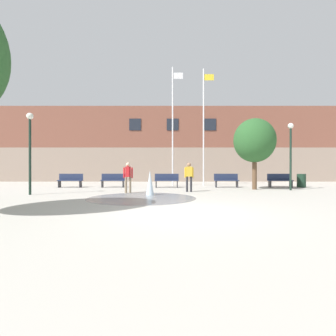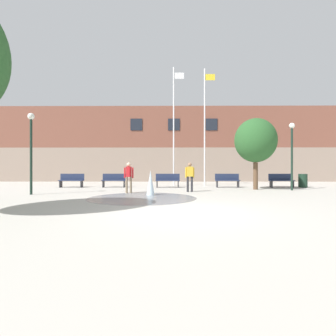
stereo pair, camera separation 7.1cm
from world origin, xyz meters
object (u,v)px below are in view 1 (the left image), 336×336
object	(u,v)px
adult_near_bench	(129,175)
flagpole_left	(174,123)
teen_by_trashcan	(190,175)
park_bench_under_left_flagpole	(114,180)
park_bench_near_trashcan	(227,180)
park_bench_left_of_flagpoles	(71,180)
park_bench_far_right	(281,180)
park_bench_center	(167,180)
lamp_post_right_lane	(292,146)
lamp_post_left_lane	(31,141)
street_tree_near_building	(255,141)
flagpole_right	(205,124)
trash_can	(302,181)

from	to	relation	value
adult_near_bench	flagpole_left	xyz separation A→B (m)	(2.45, 5.43, 3.64)
teen_by_trashcan	park_bench_under_left_flagpole	bearing A→B (deg)	144.51
park_bench_under_left_flagpole	park_bench_near_trashcan	world-z (taller)	same
park_bench_left_of_flagpoles	park_bench_far_right	xyz separation A→B (m)	(13.95, -0.06, 0.00)
park_bench_far_right	teen_by_trashcan	distance (m)	7.04
park_bench_center	lamp_post_right_lane	bearing A→B (deg)	-16.79
park_bench_under_left_flagpole	park_bench_far_right	size ratio (longest dim) A/B	1.00
lamp_post_left_lane	street_tree_near_building	bearing A→B (deg)	14.27
adult_near_bench	lamp_post_left_lane	world-z (taller)	lamp_post_left_lane
park_bench_far_right	lamp_post_right_lane	distance (m)	3.00
flagpole_right	park_bench_under_left_flagpole	bearing A→B (deg)	-166.00
park_bench_near_trashcan	lamp_post_left_lane	world-z (taller)	lamp_post_left_lane
lamp_post_right_lane	street_tree_near_building	distance (m)	2.04
flagpole_right	park_bench_center	bearing A→B (deg)	-148.27
park_bench_center	trash_can	world-z (taller)	park_bench_center
adult_near_bench	lamp_post_right_lane	xyz separation A→B (m)	(9.23, 1.58, 1.62)
park_bench_center	park_bench_far_right	world-z (taller)	same
park_bench_left_of_flagpoles	flagpole_right	xyz separation A→B (m)	(9.13, 1.66, 4.04)
flagpole_left	lamp_post_right_lane	xyz separation A→B (m)	(6.78, -3.86, -2.02)
trash_can	park_bench_near_trashcan	bearing A→B (deg)	179.41
park_bench_near_trashcan	park_bench_under_left_flagpole	bearing A→B (deg)	179.51
park_bench_near_trashcan	adult_near_bench	xyz separation A→B (m)	(-5.98, -3.80, 0.45)
adult_near_bench	flagpole_right	distance (m)	8.03
teen_by_trashcan	street_tree_near_building	bearing A→B (deg)	19.27
park_bench_left_of_flagpoles	teen_by_trashcan	world-z (taller)	teen_by_trashcan
teen_by_trashcan	trash_can	world-z (taller)	teen_by_trashcan
lamp_post_right_lane	park_bench_center	bearing A→B (deg)	163.21
park_bench_near_trashcan	lamp_post_right_lane	size ratio (longest dim) A/B	0.41
park_bench_left_of_flagpoles	park_bench_near_trashcan	world-z (taller)	same
park_bench_center	park_bench_near_trashcan	size ratio (longest dim) A/B	1.00
flagpole_left	street_tree_near_building	distance (m)	6.08
street_tree_near_building	park_bench_near_trashcan	bearing A→B (deg)	129.32
lamp_post_right_lane	adult_near_bench	bearing A→B (deg)	-170.31
teen_by_trashcan	street_tree_near_building	xyz separation A→B (m)	(4.08, 1.55, 2.02)
trash_can	street_tree_near_building	xyz separation A→B (m)	(-3.64, -1.58, 2.50)
park_bench_far_right	park_bench_center	bearing A→B (deg)	179.73
trash_can	park_bench_center	bearing A→B (deg)	179.92
trash_can	street_tree_near_building	distance (m)	4.69
lamp_post_left_lane	street_tree_near_building	xyz separation A→B (m)	(11.97, 3.04, 0.35)
street_tree_near_building	flagpole_left	bearing A→B (deg)	146.08
park_bench_left_of_flagpoles	flagpole_right	size ratio (longest dim) A/B	0.19
flagpole_right	lamp_post_right_lane	xyz separation A→B (m)	(4.52, -3.86, -1.96)
park_bench_under_left_flagpole	park_bench_left_of_flagpoles	bearing A→B (deg)	-178.30
lamp_post_right_lane	flagpole_left	bearing A→B (deg)	150.36
flagpole_right	flagpole_left	bearing A→B (deg)	180.00
park_bench_center	flagpole_left	distance (m)	4.45
lamp_post_left_lane	lamp_post_right_lane	size ratio (longest dim) A/B	1.02
park_bench_near_trashcan	trash_can	world-z (taller)	park_bench_near_trashcan
park_bench_left_of_flagpoles	park_bench_far_right	distance (m)	13.95
park_bench_under_left_flagpole	teen_by_trashcan	xyz separation A→B (m)	(4.83, -3.25, 0.45)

